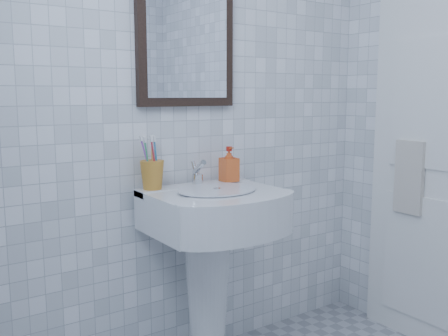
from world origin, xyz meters
TOP-DOWN VIEW (x-y plane):
  - wall_back at (0.00, 1.20)m, footprint 2.20×0.02m
  - washbasin at (-0.01, 0.99)m, footprint 0.58×0.42m
  - faucet at (-0.01, 1.09)m, footprint 0.05×0.11m
  - toothbrush_cup at (-0.23, 1.12)m, footprint 0.12×0.12m
  - soap_dispenser at (0.17, 1.09)m, footprint 0.08×0.08m
  - wall_mirror at (-0.01, 1.18)m, footprint 0.50×0.04m
  - bathroom_door at (1.08, 0.55)m, footprint 0.04×0.80m
  - towel_ring at (1.06, 0.70)m, footprint 0.01×0.18m
  - hand_towel at (1.04, 0.70)m, footprint 0.03×0.16m

SIDE VIEW (x-z plane):
  - washbasin at x=-0.01m, z-range 0.15..1.04m
  - hand_towel at x=1.04m, z-range 0.68..1.06m
  - faucet at x=-0.01m, z-range 0.87..0.99m
  - toothbrush_cup at x=-0.23m, z-range 0.88..1.01m
  - soap_dispenser at x=0.17m, z-range 0.88..1.05m
  - bathroom_door at x=1.08m, z-range 0.00..2.00m
  - towel_ring at x=1.06m, z-range 0.96..1.14m
  - wall_back at x=0.00m, z-range 0.00..2.50m
  - wall_mirror at x=-0.01m, z-range 1.24..1.86m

